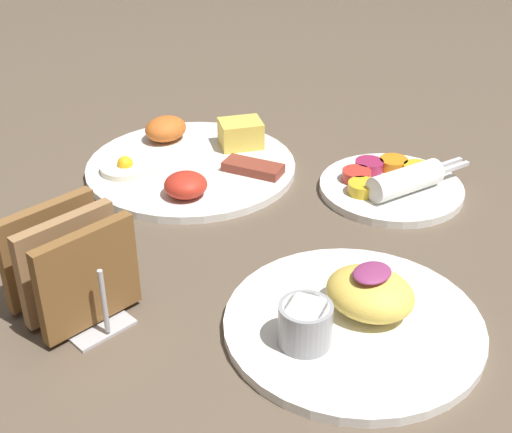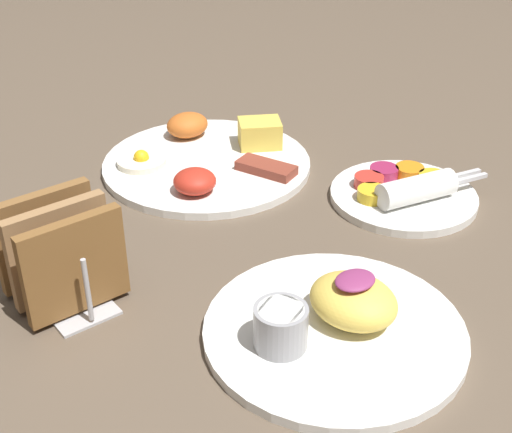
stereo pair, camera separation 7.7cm
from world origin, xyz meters
name	(u,v)px [view 2 (the right image)]	position (x,y,z in m)	size (l,w,h in m)	color
ground_plane	(285,252)	(0.00, 0.00, 0.00)	(3.00, 3.00, 0.00)	brown
plate_breakfast	(208,159)	(0.05, 0.22, 0.01)	(0.27, 0.27, 0.05)	white
plate_condiments	(405,192)	(0.19, 0.00, 0.01)	(0.18, 0.18, 0.04)	white
plate_foreground	(334,322)	(-0.05, -0.13, 0.02)	(0.24, 0.24, 0.06)	white
toast_rack	(61,256)	(-0.22, 0.07, 0.05)	(0.10, 0.12, 0.10)	#B7B7BC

